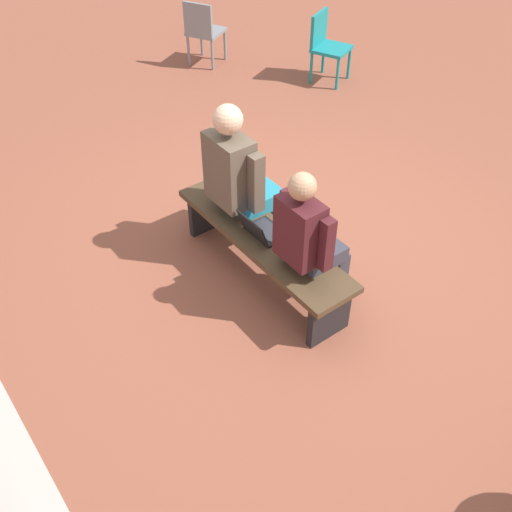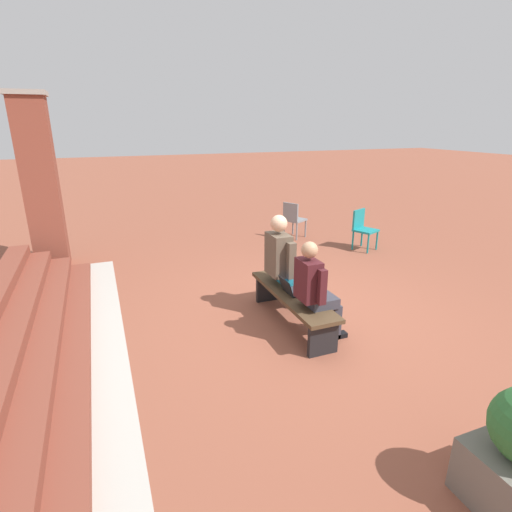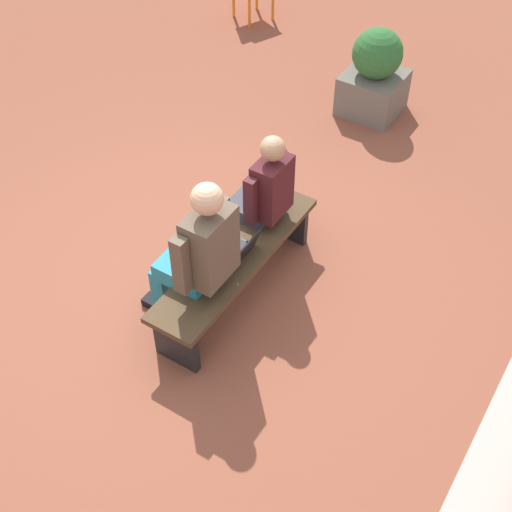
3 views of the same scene
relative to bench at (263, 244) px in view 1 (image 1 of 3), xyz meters
name	(u,v)px [view 1 (image 1 of 3)]	position (x,y,z in m)	size (l,w,h in m)	color
ground_plane	(286,252)	(0.12, -0.35, -0.35)	(60.00, 60.00, 0.00)	brown
bench	(263,244)	(0.00, 0.00, 0.00)	(1.80, 0.44, 0.45)	#4C3823
person_student	(310,238)	(-0.46, -0.06, 0.34)	(0.50, 0.64, 1.28)	#383842
person_adult	(242,178)	(0.37, -0.07, 0.39)	(0.59, 0.74, 1.42)	teal
laptop	(262,230)	(0.00, 0.01, 0.15)	(0.32, 0.29, 0.21)	black
plastic_chair_by_pillar	(326,43)	(2.46, -2.88, 0.13)	(0.55, 0.55, 0.84)	teal
plastic_chair_far_left	(203,29)	(3.77, -1.90, 0.13)	(0.57, 0.57, 0.84)	gray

